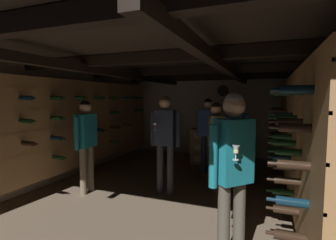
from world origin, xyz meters
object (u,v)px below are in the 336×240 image
wine_crate_stack (201,146)px  person_guest_mid_right (216,139)px  display_bottle (198,123)px  person_guest_near_right (233,163)px  person_host_center (165,134)px  person_guest_rear_center (208,128)px  person_guest_mid_left (86,137)px  person_guest_far_right (238,134)px

wine_crate_stack → person_guest_mid_right: 2.05m
wine_crate_stack → display_bottle: 0.60m
person_guest_near_right → display_bottle: bearing=109.1°
person_host_center → person_guest_rear_center: size_ratio=1.03×
person_guest_near_right → person_guest_mid_left: 2.91m
person_host_center → person_guest_mid_left: (-1.32, -0.46, -0.06)m
wine_crate_stack → person_guest_mid_right: (0.71, -1.85, 0.52)m
person_guest_rear_center → person_guest_mid_left: 2.63m
display_bottle → person_guest_rear_center: bearing=-62.3°
person_guest_rear_center → person_guest_far_right: person_guest_rear_center is taller
person_guest_mid_right → person_guest_near_right: 2.07m
display_bottle → person_guest_mid_right: size_ratio=0.22×
person_host_center → person_guest_mid_left: person_host_center is taller
person_guest_mid_right → person_guest_mid_left: size_ratio=0.98×
person_guest_far_right → person_guest_mid_left: person_guest_mid_left is taller
person_guest_near_right → person_guest_far_right: bearing=95.1°
wine_crate_stack → person_guest_rear_center: bearing=-66.5°
wine_crate_stack → person_guest_mid_left: 3.10m
person_guest_near_right → person_guest_far_right: 2.70m
wine_crate_stack → person_guest_near_right: person_guest_near_right is taller
person_host_center → person_guest_mid_right: bearing=26.2°
display_bottle → person_guest_rear_center: size_ratio=0.21×
person_guest_far_right → wine_crate_stack: bearing=131.1°
person_guest_near_right → person_guest_rear_center: bearing=106.7°
person_guest_mid_right → person_guest_mid_left: (-2.13, -0.86, 0.03)m
person_guest_mid_right → person_guest_near_right: (0.54, -2.00, 0.09)m
wine_crate_stack → display_bottle: (-0.10, 0.06, 0.59)m
person_guest_near_right → person_guest_far_right: size_ratio=1.06×
wine_crate_stack → person_guest_far_right: 1.63m
display_bottle → person_guest_near_right: size_ratio=0.20×
wine_crate_stack → person_host_center: size_ratio=0.52×
display_bottle → person_guest_rear_center: (0.42, -0.80, -0.02)m
person_host_center → person_guest_rear_center: 1.57m
wine_crate_stack → person_host_center: (-0.10, -2.25, 0.60)m
wine_crate_stack → display_bottle: bearing=147.4°
display_bottle → person_guest_mid_right: 2.08m
display_bottle → person_host_center: size_ratio=0.20×
wine_crate_stack → display_bottle: size_ratio=2.57×
display_bottle → person_host_center: 2.31m
person_guest_mid_left → person_guest_rear_center: bearing=48.6°
person_guest_mid_left → wine_crate_stack: bearing=62.4°
person_guest_rear_center → wine_crate_stack: bearing=113.5°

